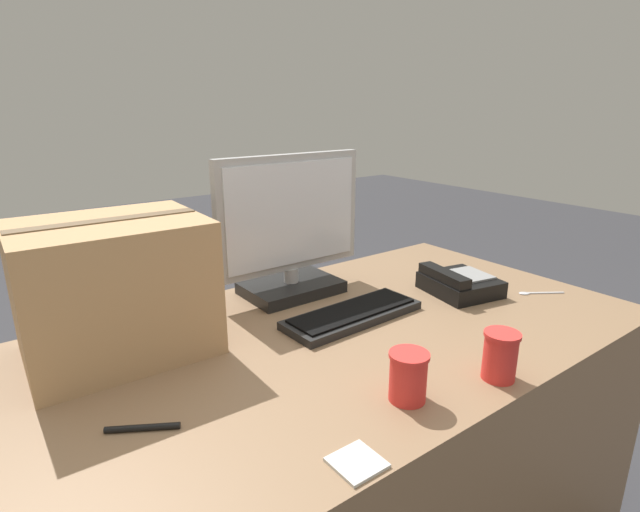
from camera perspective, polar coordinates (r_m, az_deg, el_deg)
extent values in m
cube|color=#8C6B4C|center=(1.47, -0.53, -22.82)|extent=(1.80, 0.90, 0.75)
cube|color=black|center=(1.55, -3.30, -3.59)|extent=(0.29, 0.20, 0.04)
cylinder|color=#B2B2B2|center=(1.54, -3.33, -2.19)|extent=(0.04, 0.04, 0.04)
cube|color=#B2B2B2|center=(1.49, -3.45, 4.92)|extent=(0.48, 0.03, 0.35)
cube|color=white|center=(1.47, -3.09, 4.81)|extent=(0.44, 0.01, 0.30)
cube|color=black|center=(1.38, 3.74, -6.75)|extent=(0.41, 0.16, 0.02)
cube|color=black|center=(1.37, 3.76, -6.21)|extent=(0.37, 0.13, 0.01)
cube|color=black|center=(1.61, 15.72, -3.18)|extent=(0.22, 0.24, 0.05)
cube|color=black|center=(1.56, 13.99, -2.18)|extent=(0.08, 0.20, 0.03)
cube|color=gray|center=(1.62, 16.71, -2.04)|extent=(0.13, 0.14, 0.01)
cylinder|color=red|center=(1.03, 10.03, -13.61)|extent=(0.07, 0.07, 0.09)
cylinder|color=red|center=(1.00, 10.18, -11.09)|extent=(0.08, 0.08, 0.01)
cylinder|color=red|center=(1.15, 19.87, -10.86)|extent=(0.07, 0.07, 0.10)
cylinder|color=red|center=(1.12, 20.15, -8.43)|extent=(0.08, 0.08, 0.01)
cube|color=silver|center=(1.70, 24.40, -3.86)|extent=(0.10, 0.07, 0.00)
ellipsoid|color=silver|center=(1.67, 22.30, -3.96)|extent=(0.04, 0.04, 0.00)
cube|color=tan|center=(1.24, -22.43, -3.41)|extent=(0.41, 0.33, 0.32)
cube|color=brown|center=(1.20, -23.29, 3.77)|extent=(0.40, 0.05, 0.00)
cylinder|color=black|center=(1.00, -19.62, -17.99)|extent=(0.12, 0.08, 0.01)
cube|color=silver|center=(0.89, 4.23, -22.48)|extent=(0.08, 0.08, 0.01)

